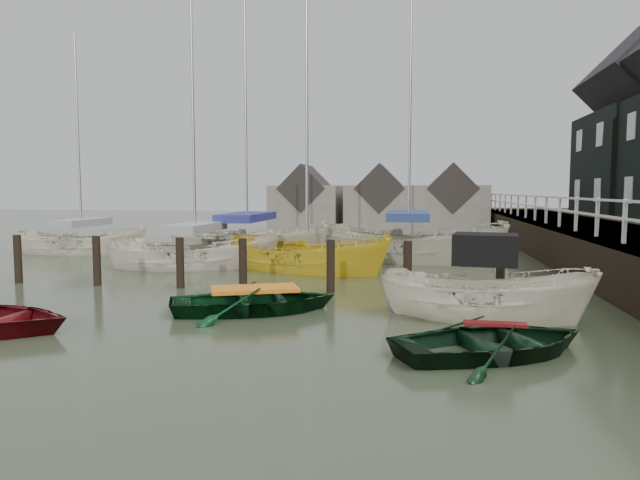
% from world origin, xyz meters
% --- Properties ---
extents(ground, '(120.00, 120.00, 0.00)m').
position_xyz_m(ground, '(0.00, 0.00, 0.00)').
color(ground, '#323B25').
rests_on(ground, ground).
extents(pier, '(3.04, 32.00, 2.70)m').
position_xyz_m(pier, '(9.48, 10.00, 0.71)').
color(pier, black).
rests_on(pier, ground).
extents(mooring_pilings, '(13.72, 0.22, 1.80)m').
position_xyz_m(mooring_pilings, '(-1.11, 3.00, 0.50)').
color(mooring_pilings, black).
rests_on(mooring_pilings, ground).
extents(far_sheds, '(14.00, 4.08, 4.39)m').
position_xyz_m(far_sheds, '(0.83, 26.00, 1.86)').
color(far_sheds, '#665B51').
rests_on(far_sheds, ground).
extents(rowboat_green, '(4.40, 3.83, 0.76)m').
position_xyz_m(rowboat_green, '(-0.10, 0.36, 0.00)').
color(rowboat_green, '#083316').
rests_on(rowboat_green, ground).
extents(rowboat_dkgreen, '(4.18, 3.75, 0.71)m').
position_xyz_m(rowboat_dkgreen, '(4.73, -2.17, 0.00)').
color(rowboat_dkgreen, black).
rests_on(rowboat_dkgreen, ground).
extents(motorboat, '(4.60, 2.25, 2.63)m').
position_xyz_m(motorboat, '(4.85, 0.47, 0.09)').
color(motorboat, beige).
rests_on(motorboat, ground).
extents(sailboat_a, '(6.40, 3.92, 10.33)m').
position_xyz_m(sailboat_a, '(-4.21, 7.07, 0.06)').
color(sailboat_a, silver).
rests_on(sailboat_a, ground).
extents(sailboat_b, '(7.53, 4.17, 11.72)m').
position_xyz_m(sailboat_b, '(-3.27, 10.11, 0.06)').
color(sailboat_b, beige).
rests_on(sailboat_b, ground).
extents(sailboat_c, '(6.66, 4.49, 11.24)m').
position_xyz_m(sailboat_c, '(-0.22, 6.99, 0.01)').
color(sailboat_c, gold).
rests_on(sailboat_c, ground).
extents(sailboat_d, '(8.09, 5.33, 13.14)m').
position_xyz_m(sailboat_d, '(3.08, 10.29, 0.06)').
color(sailboat_d, beige).
rests_on(sailboat_d, ground).
extents(sailboat_e, '(5.89, 3.00, 10.34)m').
position_xyz_m(sailboat_e, '(-10.76, 10.51, 0.07)').
color(sailboat_e, beige).
rests_on(sailboat_e, ground).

